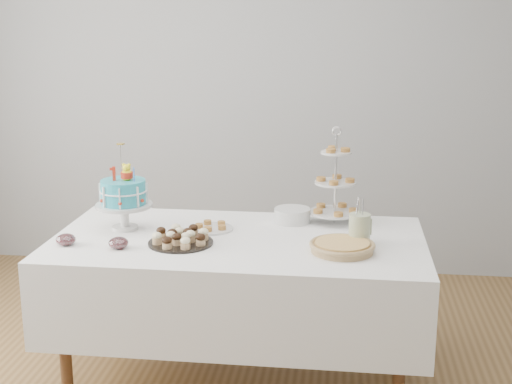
# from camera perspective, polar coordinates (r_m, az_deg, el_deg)

# --- Properties ---
(walls) EXTENTS (5.04, 4.04, 2.70)m
(walls) POSITION_cam_1_polar(r_m,az_deg,el_deg) (3.27, -2.29, 4.41)
(walls) COLOR #9D9FA2
(walls) RESTS_ON floor
(table) EXTENTS (1.92, 1.02, 0.77)m
(table) POSITION_cam_1_polar(r_m,az_deg,el_deg) (3.77, -1.42, -7.01)
(table) COLOR white
(table) RESTS_ON floor
(birthday_cake) EXTENTS (0.30, 0.30, 0.46)m
(birthday_cake) POSITION_cam_1_polar(r_m,az_deg,el_deg) (3.87, -10.50, -1.15)
(birthday_cake) COLOR silver
(birthday_cake) RESTS_ON table
(cupcake_tray) EXTENTS (0.33, 0.33, 0.08)m
(cupcake_tray) POSITION_cam_1_polar(r_m,az_deg,el_deg) (3.61, -6.05, -3.59)
(cupcake_tray) COLOR black
(cupcake_tray) RESTS_ON table
(pie) EXTENTS (0.32, 0.32, 0.05)m
(pie) POSITION_cam_1_polar(r_m,az_deg,el_deg) (3.50, 6.91, -4.33)
(pie) COLOR tan
(pie) RESTS_ON table
(tiered_stand) EXTENTS (0.28, 0.28, 0.54)m
(tiered_stand) POSITION_cam_1_polar(r_m,az_deg,el_deg) (3.93, 6.36, 0.71)
(tiered_stand) COLOR silver
(tiered_stand) RESTS_ON table
(plate_stack) EXTENTS (0.20, 0.20, 0.08)m
(plate_stack) POSITION_cam_1_polar(r_m,az_deg,el_deg) (3.97, 2.92, -1.87)
(plate_stack) COLOR silver
(plate_stack) RESTS_ON table
(pastry_plate) EXTENTS (0.23, 0.23, 0.03)m
(pastry_plate) POSITION_cam_1_polar(r_m,az_deg,el_deg) (3.84, -3.57, -2.81)
(pastry_plate) COLOR silver
(pastry_plate) RESTS_ON table
(jam_bowl_a) EXTENTS (0.10, 0.10, 0.06)m
(jam_bowl_a) POSITION_cam_1_polar(r_m,az_deg,el_deg) (3.59, -10.95, -4.04)
(jam_bowl_a) COLOR silver
(jam_bowl_a) RESTS_ON table
(jam_bowl_b) EXTENTS (0.10, 0.10, 0.06)m
(jam_bowl_b) POSITION_cam_1_polar(r_m,az_deg,el_deg) (3.70, -14.97, -3.71)
(jam_bowl_b) COLOR silver
(jam_bowl_b) RESTS_ON table
(utensil_pitcher) EXTENTS (0.12, 0.11, 0.24)m
(utensil_pitcher) POSITION_cam_1_polar(r_m,az_deg,el_deg) (3.60, 8.29, -2.87)
(utensil_pitcher) COLOR beige
(utensil_pitcher) RESTS_ON table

